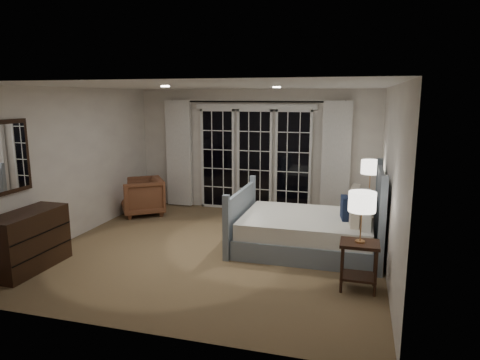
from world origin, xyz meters
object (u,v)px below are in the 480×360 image
(nightstand_right, at_px, (368,208))
(lamp_left, at_px, (362,202))
(bed, at_px, (311,230))
(armchair, at_px, (142,196))
(nightstand_left, at_px, (359,259))
(dresser, at_px, (28,241))
(lamp_right, at_px, (371,167))

(nightstand_right, distance_m, lamp_left, 2.53)
(bed, xyz_separation_m, armchair, (-3.52, 1.15, 0.05))
(nightstand_left, distance_m, nightstand_right, 2.44)
(lamp_left, height_order, dresser, lamp_left)
(lamp_right, bearing_deg, lamp_left, -93.22)
(nightstand_left, height_order, nightstand_right, nightstand_right)
(bed, xyz_separation_m, dresser, (-3.65, -1.81, 0.08))
(lamp_right, distance_m, armchair, 4.45)
(bed, bearing_deg, nightstand_right, 53.99)
(armchair, bearing_deg, lamp_right, 54.95)
(dresser, bearing_deg, armchair, 87.49)
(lamp_right, distance_m, dresser, 5.46)
(lamp_left, bearing_deg, bed, 120.09)
(lamp_right, relative_size, dresser, 0.54)
(nightstand_right, relative_size, armchair, 0.80)
(nightstand_right, bearing_deg, bed, -126.01)
(nightstand_right, height_order, lamp_left, lamp_left)
(nightstand_left, bearing_deg, lamp_left, 0.00)
(lamp_right, xyz_separation_m, dresser, (-4.51, -3.00, -0.75))
(lamp_left, distance_m, armchair, 4.93)
(bed, bearing_deg, dresser, -153.58)
(nightstand_right, bearing_deg, armchair, -179.53)
(bed, xyz_separation_m, nightstand_right, (0.86, 1.18, 0.11))
(nightstand_left, distance_m, lamp_right, 2.55)
(bed, bearing_deg, lamp_left, -59.91)
(nightstand_left, xyz_separation_m, lamp_left, (0.00, 0.00, 0.71))
(lamp_left, xyz_separation_m, lamp_right, (0.14, 2.43, 0.04))
(bed, height_order, dresser, bed)
(nightstand_left, relative_size, nightstand_right, 0.93)
(lamp_left, bearing_deg, nightstand_left, 0.00)
(armchair, bearing_deg, bed, 36.39)
(nightstand_left, bearing_deg, nightstand_right, 86.78)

